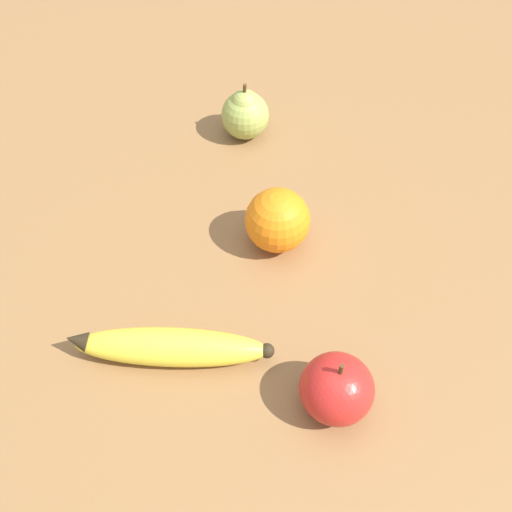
{
  "coord_description": "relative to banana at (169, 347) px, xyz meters",
  "views": [
    {
      "loc": [
        -0.19,
        -0.4,
        0.57
      ],
      "look_at": [
        0.02,
        -0.01,
        0.03
      ],
      "focal_mm": 42.0,
      "sensor_mm": 36.0,
      "label": 1
    }
  ],
  "objects": [
    {
      "name": "ground_plane",
      "position": [
        0.11,
        0.07,
        -0.02
      ],
      "size": [
        3.0,
        3.0,
        0.0
      ],
      "primitive_type": "plane",
      "color": "olive"
    },
    {
      "name": "pear",
      "position": [
        0.24,
        0.29,
        0.02
      ],
      "size": [
        0.07,
        0.07,
        0.09
      ],
      "color": "#99A84C",
      "rests_on": "ground_plane"
    },
    {
      "name": "apple",
      "position": [
        0.12,
        -0.13,
        0.01
      ],
      "size": [
        0.07,
        0.07,
        0.08
      ],
      "color": "red",
      "rests_on": "ground_plane"
    },
    {
      "name": "orange",
      "position": [
        0.18,
        0.09,
        0.02
      ],
      "size": [
        0.08,
        0.08,
        0.08
      ],
      "color": "orange",
      "rests_on": "ground_plane"
    },
    {
      "name": "banana",
      "position": [
        0.0,
        0.0,
        0.0
      ],
      "size": [
        0.2,
        0.14,
        0.04
      ],
      "rotation": [
        0.0,
        0.0,
        2.6
      ],
      "color": "yellow",
      "rests_on": "ground_plane"
    }
  ]
}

